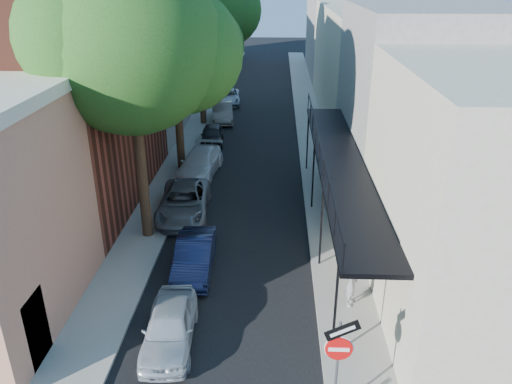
# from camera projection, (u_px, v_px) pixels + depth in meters

# --- Properties ---
(road_surface) EXTENTS (6.00, 64.00, 0.01)m
(road_surface) POSITION_uv_depth(u_px,v_px,m) (257.00, 114.00, 39.33)
(road_surface) COLOR black
(road_surface) RESTS_ON ground
(sidewalk_left) EXTENTS (2.00, 64.00, 0.12)m
(sidewalk_left) POSITION_uv_depth(u_px,v_px,m) (206.00, 113.00, 39.46)
(sidewalk_left) COLOR gray
(sidewalk_left) RESTS_ON ground
(sidewalk_right) EXTENTS (2.00, 64.00, 0.12)m
(sidewalk_right) POSITION_uv_depth(u_px,v_px,m) (308.00, 114.00, 39.15)
(sidewalk_right) COLOR gray
(sidewalk_right) RESTS_ON ground
(buildings_left) EXTENTS (10.10, 59.10, 12.00)m
(buildings_left) POSITION_uv_depth(u_px,v_px,m) (130.00, 52.00, 36.56)
(buildings_left) COLOR tan
(buildings_left) RESTS_ON ground
(buildings_right) EXTENTS (9.80, 55.00, 10.00)m
(buildings_right) POSITION_uv_depth(u_px,v_px,m) (378.00, 59.00, 36.71)
(buildings_right) COLOR beige
(buildings_right) RESTS_ON ground
(sign_post) EXTENTS (0.89, 0.17, 2.99)m
(sign_post) POSITION_uv_depth(u_px,v_px,m) (339.00, 352.00, 11.87)
(sign_post) COLOR #595B60
(sign_post) RESTS_ON ground
(oak_near) EXTENTS (7.48, 6.80, 11.42)m
(oak_near) POSITION_uv_depth(u_px,v_px,m) (143.00, 45.00, 18.24)
(oak_near) COLOR #302113
(oak_near) RESTS_ON ground
(oak_mid) EXTENTS (6.60, 6.00, 10.20)m
(oak_mid) POSITION_uv_depth(u_px,v_px,m) (182.00, 40.00, 25.85)
(oak_mid) COLOR #302113
(oak_mid) RESTS_ON ground
(oak_far) EXTENTS (7.70, 7.00, 11.90)m
(oak_far) POSITION_uv_depth(u_px,v_px,m) (206.00, 5.00, 33.61)
(oak_far) COLOR #302113
(oak_far) RESTS_ON ground
(parked_car_a) EXTENTS (1.66, 3.72, 1.24)m
(parked_car_a) POSITION_uv_depth(u_px,v_px,m) (170.00, 326.00, 14.91)
(parked_car_a) COLOR #A7B0B9
(parked_car_a) RESTS_ON ground
(parked_car_b) EXTENTS (1.45, 3.86, 1.26)m
(parked_car_b) POSITION_uv_depth(u_px,v_px,m) (194.00, 256.00, 18.58)
(parked_car_b) COLOR #111737
(parked_car_b) RESTS_ON ground
(parked_car_c) EXTENTS (2.52, 4.93, 1.33)m
(parked_car_c) POSITION_uv_depth(u_px,v_px,m) (184.00, 202.00, 22.82)
(parked_car_c) COLOR slate
(parked_car_c) RESTS_ON ground
(parked_car_d) EXTENTS (2.37, 4.82, 1.35)m
(parked_car_d) POSITION_uv_depth(u_px,v_px,m) (200.00, 163.00, 27.42)
(parked_car_d) COLOR silver
(parked_car_d) RESTS_ON ground
(parked_car_e) EXTENTS (1.68, 3.61, 1.20)m
(parked_car_e) POSITION_uv_depth(u_px,v_px,m) (212.00, 135.00, 32.35)
(parked_car_e) COLOR black
(parked_car_e) RESTS_ON ground
(parked_car_f) EXTENTS (1.99, 4.37, 1.39)m
(parked_car_f) POSITION_uv_depth(u_px,v_px,m) (222.00, 112.00, 37.23)
(parked_car_f) COLOR slate
(parked_car_f) RESTS_ON ground
(parked_car_g) EXTENTS (2.40, 4.56, 1.22)m
(parked_car_g) POSITION_uv_depth(u_px,v_px,m) (228.00, 97.00, 42.10)
(parked_car_g) COLOR #9AA3AE
(parked_car_g) RESTS_ON ground
(pedestrian) EXTENTS (0.50, 0.65, 1.59)m
(pedestrian) POSITION_uv_depth(u_px,v_px,m) (351.00, 284.00, 16.41)
(pedestrian) COLOR gray
(pedestrian) RESTS_ON sidewalk_right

